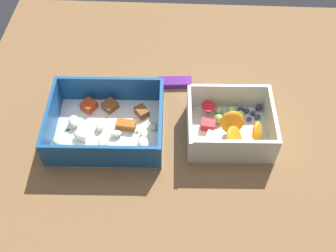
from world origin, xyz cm
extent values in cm
cube|color=brown|center=(0.00, 0.00, 1.00)|extent=(80.00, 80.00, 2.00)
cube|color=white|center=(-12.30, -0.21, 2.30)|extent=(20.66, 16.61, 0.60)
cube|color=#19518C|center=(-22.09, -0.50, 5.43)|extent=(1.08, 16.03, 5.65)
cube|color=#19518C|center=(-2.52, 0.08, 5.43)|extent=(1.08, 16.03, 5.65)
cube|color=#19518C|center=(-12.54, 7.49, 5.43)|extent=(19.00, 1.17, 5.65)
cube|color=#19518C|center=(-12.07, -7.92, 5.43)|extent=(19.00, 1.17, 5.65)
ellipsoid|color=beige|center=(-5.58, -1.23, 3.32)|extent=(1.82, 2.30, 1.03)
ellipsoid|color=beige|center=(-13.72, 0.39, 3.35)|extent=(1.54, 2.17, 1.07)
ellipsoid|color=beige|center=(-12.57, -3.54, 3.56)|extent=(2.09, 2.85, 1.36)
ellipsoid|color=beige|center=(-16.78, -2.35, 3.55)|extent=(3.28, 2.91, 1.36)
ellipsoid|color=beige|center=(-10.59, -1.52, 3.32)|extent=(2.34, 1.90, 1.02)
ellipsoid|color=beige|center=(-18.63, 0.72, 3.58)|extent=(2.67, 3.24, 1.40)
ellipsoid|color=beige|center=(-20.05, -4.15, 3.63)|extent=(3.51, 3.05, 1.47)
ellipsoid|color=beige|center=(-13.44, -5.84, 3.54)|extent=(2.14, 2.86, 1.35)
ellipsoid|color=beige|center=(-5.48, -3.55, 3.58)|extent=(2.75, 3.28, 1.40)
ellipsoid|color=beige|center=(-4.15, 0.64, 3.31)|extent=(2.40, 2.47, 1.02)
ellipsoid|color=beige|center=(-16.91, -5.64, 3.32)|extent=(1.77, 2.27, 1.03)
cube|color=brown|center=(-12.55, 5.11, 3.29)|extent=(3.44, 3.46, 1.38)
cube|color=brown|center=(-6.39, 3.89, 3.30)|extent=(3.11, 3.21, 1.40)
cube|color=#AD5B1E|center=(-8.98, 0.53, 3.33)|extent=(3.72, 2.15, 1.46)
cube|color=red|center=(-16.53, 4.82, 3.40)|extent=(3.31, 3.36, 1.61)
cube|color=#387A33|center=(-6.24, -5.67, 2.70)|extent=(0.60, 0.40, 0.20)
cube|color=#387A33|center=(-6.87, -0.55, 2.70)|extent=(0.60, 0.40, 0.20)
cube|color=#387A33|center=(-19.54, -0.60, 2.70)|extent=(0.60, 0.40, 0.20)
cube|color=#387A33|center=(-19.88, -0.69, 2.70)|extent=(0.60, 0.40, 0.20)
cube|color=silver|center=(9.76, 0.50, 2.30)|extent=(15.54, 13.60, 0.60)
cube|color=silver|center=(2.52, 0.26, 5.39)|extent=(1.05, 13.11, 5.58)
cube|color=silver|center=(17.01, 0.75, 5.39)|extent=(1.05, 13.11, 5.58)
cube|color=silver|center=(9.55, 6.75, 5.39)|extent=(13.91, 1.07, 5.58)
cube|color=silver|center=(9.97, -5.74, 5.39)|extent=(13.91, 1.07, 5.58)
ellipsoid|color=orange|center=(14.45, -1.35, 4.90)|extent=(3.87, 4.82, 4.41)
ellipsoid|color=orange|center=(10.33, -3.16, 5.09)|extent=(5.26, 5.84, 4.78)
ellipsoid|color=orange|center=(10.18, 0.78, 4.96)|extent=(4.70, 3.67, 4.52)
cube|color=red|center=(6.03, 1.27, 3.36)|extent=(2.75, 2.20, 1.52)
cube|color=red|center=(4.92, -3.96, 3.39)|extent=(3.28, 3.16, 1.57)
cube|color=#F4EACC|center=(7.00, -1.80, 3.41)|extent=(3.16, 2.69, 1.63)
sphere|color=#9ECC60|center=(7.96, 2.73, 3.48)|extent=(1.76, 1.76, 1.76)
sphere|color=#9ECC60|center=(8.08, 4.76, 3.31)|extent=(1.43, 1.43, 1.43)
sphere|color=#9ECC60|center=(10.46, 4.72, 3.50)|extent=(1.80, 1.80, 1.80)
sphere|color=#9ECC60|center=(12.04, 3.91, 3.42)|extent=(1.64, 1.64, 1.64)
sphere|color=#9ECC60|center=(9.40, 3.52, 3.33)|extent=(1.47, 1.47, 1.47)
cone|color=red|center=(6.03, 4.65, 3.66)|extent=(2.66, 2.66, 2.13)
sphere|color=navy|center=(15.26, 3.74, 3.15)|extent=(1.10, 1.10, 1.10)
sphere|color=navy|center=(13.33, 5.16, 3.15)|extent=(1.11, 1.11, 1.11)
sphere|color=navy|center=(13.68, 3.19, 3.06)|extent=(0.92, 0.92, 0.92)
sphere|color=navy|center=(12.24, 5.39, 3.17)|extent=(1.13, 1.13, 1.13)
sphere|color=navy|center=(15.66, 6.00, 3.18)|extent=(1.16, 1.16, 1.16)
sphere|color=navy|center=(14.54, 4.72, 3.06)|extent=(0.92, 0.92, 0.92)
cube|color=#51197A|center=(-0.56, 12.46, 2.60)|extent=(7.17, 2.95, 1.20)
camera|label=1|loc=(0.80, -44.09, 60.67)|focal=42.71mm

